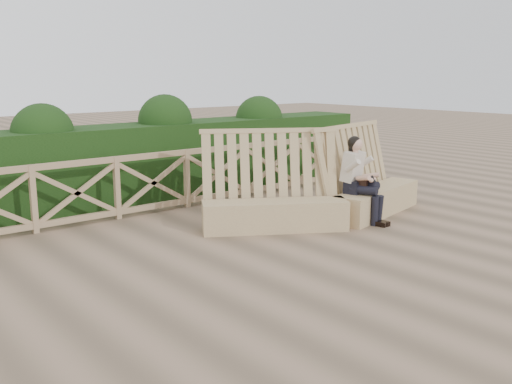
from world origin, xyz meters
TOP-DOWN VIEW (x-y plane):
  - ground at (0.00, 0.00)m, footprint 60.00×60.00m
  - bench at (1.99, 1.09)m, footprint 4.45×1.89m
  - woman at (2.39, 0.71)m, footprint 0.48×0.90m
  - guardrail at (0.00, 3.50)m, footprint 10.10×0.09m
  - hedge at (0.00, 4.70)m, footprint 12.00×1.20m

SIDE VIEW (x-z plane):
  - ground at x=0.00m, z-range 0.00..0.00m
  - bench at x=1.99m, z-range -0.40..1.22m
  - guardrail at x=0.00m, z-range 0.00..1.10m
  - hedge at x=0.00m, z-range 0.00..1.50m
  - woman at x=2.39m, z-range 0.06..1.52m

